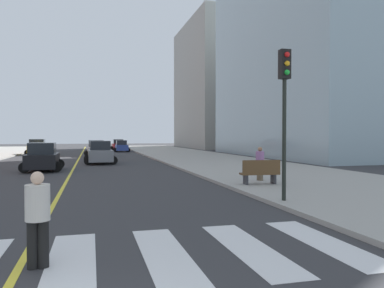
{
  "coord_description": "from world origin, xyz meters",
  "views": [
    {
      "loc": [
        1.29,
        -3.56,
        2.4
      ],
      "look_at": [
        8.84,
        25.34,
        1.72
      ],
      "focal_mm": 35.98,
      "sensor_mm": 36.0,
      "label": 1
    }
  ],
  "objects_px": {
    "pedestrian_crossing": "(38,215)",
    "traffic_light_near_corner": "(285,95)",
    "car_red_second": "(118,145)",
    "car_gray_third": "(100,153)",
    "park_bench": "(260,173)",
    "pedestrian_waiting_east": "(260,162)",
    "car_yellow_nearest": "(38,148)",
    "car_black_sixth": "(43,158)",
    "car_blue_fourth": "(121,146)",
    "car_silver_fifth": "(96,149)"
  },
  "relations": [
    {
      "from": "pedestrian_crossing",
      "to": "car_blue_fourth",
      "type": "bearing_deg",
      "value": -95.93
    },
    {
      "from": "car_black_sixth",
      "to": "pedestrian_crossing",
      "type": "distance_m",
      "value": 20.3
    },
    {
      "from": "car_black_sixth",
      "to": "traffic_light_near_corner",
      "type": "distance_m",
      "value": 18.52
    },
    {
      "from": "car_red_second",
      "to": "car_black_sixth",
      "type": "distance_m",
      "value": 36.43
    },
    {
      "from": "car_blue_fourth",
      "to": "pedestrian_waiting_east",
      "type": "distance_m",
      "value": 39.27
    },
    {
      "from": "pedestrian_waiting_east",
      "to": "park_bench",
      "type": "bearing_deg",
      "value": 134.04
    },
    {
      "from": "car_silver_fifth",
      "to": "car_black_sixth",
      "type": "bearing_deg",
      "value": 75.3
    },
    {
      "from": "car_yellow_nearest",
      "to": "car_blue_fourth",
      "type": "height_order",
      "value": "car_yellow_nearest"
    },
    {
      "from": "car_blue_fourth",
      "to": "car_silver_fifth",
      "type": "bearing_deg",
      "value": 72.37
    },
    {
      "from": "traffic_light_near_corner",
      "to": "park_bench",
      "type": "xyz_separation_m",
      "value": [
        1.06,
        4.24,
        -3.08
      ]
    },
    {
      "from": "car_gray_third",
      "to": "car_black_sixth",
      "type": "distance_m",
      "value": 7.07
    },
    {
      "from": "car_red_second",
      "to": "car_gray_third",
      "type": "bearing_deg",
      "value": 82.57
    },
    {
      "from": "car_red_second",
      "to": "car_silver_fifth",
      "type": "bearing_deg",
      "value": 77.93
    },
    {
      "from": "car_blue_fourth",
      "to": "pedestrian_crossing",
      "type": "distance_m",
      "value": 49.57
    },
    {
      "from": "car_yellow_nearest",
      "to": "pedestrian_waiting_east",
      "type": "xyz_separation_m",
      "value": [
        14.49,
        -32.5,
        0.17
      ]
    },
    {
      "from": "car_red_second",
      "to": "car_black_sixth",
      "type": "bearing_deg",
      "value": 77.58
    },
    {
      "from": "car_blue_fourth",
      "to": "traffic_light_near_corner",
      "type": "bearing_deg",
      "value": 92.54
    },
    {
      "from": "car_yellow_nearest",
      "to": "car_red_second",
      "type": "relative_size",
      "value": 1.11
    },
    {
      "from": "car_yellow_nearest",
      "to": "car_gray_third",
      "type": "xyz_separation_m",
      "value": [
        7.09,
        -16.65,
        -0.0
      ]
    },
    {
      "from": "car_black_sixth",
      "to": "park_bench",
      "type": "xyz_separation_m",
      "value": [
        10.67,
        -11.32,
        -0.2
      ]
    },
    {
      "from": "car_gray_third",
      "to": "park_bench",
      "type": "distance_m",
      "value": 18.52
    },
    {
      "from": "car_gray_third",
      "to": "car_yellow_nearest",
      "type": "bearing_deg",
      "value": -68.13
    },
    {
      "from": "pedestrian_crossing",
      "to": "traffic_light_near_corner",
      "type": "bearing_deg",
      "value": -147.91
    },
    {
      "from": "car_red_second",
      "to": "pedestrian_waiting_east",
      "type": "xyz_separation_m",
      "value": [
        3.93,
        -45.63,
        0.26
      ]
    },
    {
      "from": "car_blue_fourth",
      "to": "car_black_sixth",
      "type": "relative_size",
      "value": 0.88
    },
    {
      "from": "park_bench",
      "to": "pedestrian_waiting_east",
      "type": "height_order",
      "value": "pedestrian_waiting_east"
    },
    {
      "from": "car_gray_third",
      "to": "traffic_light_near_corner",
      "type": "bearing_deg",
      "value": 103.74
    },
    {
      "from": "pedestrian_waiting_east",
      "to": "car_gray_third",
      "type": "bearing_deg",
      "value": 3.21
    },
    {
      "from": "car_red_second",
      "to": "park_bench",
      "type": "distance_m",
      "value": 47.12
    },
    {
      "from": "car_red_second",
      "to": "car_blue_fourth",
      "type": "bearing_deg",
      "value": 89.53
    },
    {
      "from": "car_yellow_nearest",
      "to": "car_gray_third",
      "type": "height_order",
      "value": "car_yellow_nearest"
    },
    {
      "from": "pedestrian_waiting_east",
      "to": "car_red_second",
      "type": "bearing_deg",
      "value": -16.89
    },
    {
      "from": "car_yellow_nearest",
      "to": "car_black_sixth",
      "type": "relative_size",
      "value": 1.02
    },
    {
      "from": "car_gray_third",
      "to": "car_blue_fourth",
      "type": "distance_m",
      "value": 23.49
    },
    {
      "from": "car_yellow_nearest",
      "to": "park_bench",
      "type": "bearing_deg",
      "value": -69.25
    },
    {
      "from": "car_black_sixth",
      "to": "pedestrian_crossing",
      "type": "bearing_deg",
      "value": -84.38
    },
    {
      "from": "car_gray_third",
      "to": "car_black_sixth",
      "type": "bearing_deg",
      "value": 55.48
    },
    {
      "from": "car_silver_fifth",
      "to": "car_gray_third",
      "type": "bearing_deg",
      "value": 88.48
    },
    {
      "from": "car_gray_third",
      "to": "car_black_sixth",
      "type": "xyz_separation_m",
      "value": [
        -3.88,
        -5.9,
        -0.01
      ]
    },
    {
      "from": "car_yellow_nearest",
      "to": "park_bench",
      "type": "xyz_separation_m",
      "value": [
        13.87,
        -33.88,
        -0.21
      ]
    },
    {
      "from": "car_silver_fifth",
      "to": "pedestrian_waiting_east",
      "type": "xyz_separation_m",
      "value": [
        7.63,
        -27.11,
        0.21
      ]
    },
    {
      "from": "car_red_second",
      "to": "car_silver_fifth",
      "type": "xyz_separation_m",
      "value": [
        -3.7,
        -18.52,
        0.05
      ]
    },
    {
      "from": "car_silver_fifth",
      "to": "car_black_sixth",
      "type": "height_order",
      "value": "car_black_sixth"
    },
    {
      "from": "car_gray_third",
      "to": "car_blue_fourth",
      "type": "bearing_deg",
      "value": -99.77
    },
    {
      "from": "car_red_second",
      "to": "park_bench",
      "type": "bearing_deg",
      "value": 93.25
    },
    {
      "from": "car_blue_fourth",
      "to": "park_bench",
      "type": "relative_size",
      "value": 2.04
    },
    {
      "from": "park_bench",
      "to": "car_blue_fourth",
      "type": "bearing_deg",
      "value": 8.23
    },
    {
      "from": "car_gray_third",
      "to": "car_silver_fifth",
      "type": "xyz_separation_m",
      "value": [
        -0.23,
        11.26,
        -0.04
      ]
    },
    {
      "from": "car_red_second",
      "to": "traffic_light_near_corner",
      "type": "distance_m",
      "value": 51.39
    },
    {
      "from": "car_yellow_nearest",
      "to": "car_black_sixth",
      "type": "height_order",
      "value": "car_yellow_nearest"
    }
  ]
}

